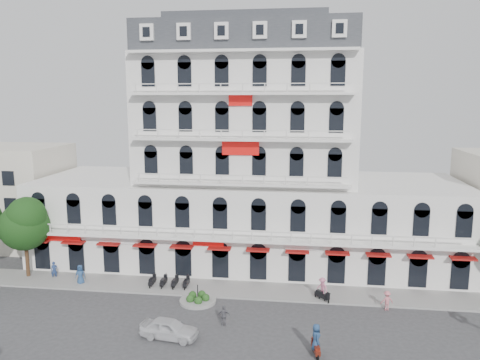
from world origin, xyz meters
name	(u,v)px	position (x,y,z in m)	size (l,w,h in m)	color
ground	(220,339)	(0.00, 0.00, 0.00)	(120.00, 120.00, 0.00)	#38383A
sidewalk	(236,289)	(0.00, 9.00, 0.08)	(53.00, 4.00, 0.16)	gray
main_building	(248,170)	(0.00, 18.00, 9.96)	(45.00, 15.00, 25.80)	silver
flank_building_west	(5,195)	(-30.00, 20.00, 6.00)	(14.00, 10.00, 12.00)	beige
traffic_island	(198,299)	(-3.00, 6.00, 0.26)	(3.20, 3.20, 1.60)	gray
parked_scooter_row	(169,288)	(-6.35, 8.80, 0.00)	(4.40, 1.80, 1.10)	black
tree_west_inner	(25,222)	(-20.95, 9.48, 5.68)	(4.76, 4.76, 8.25)	#382314
parked_car	(169,329)	(-3.75, -0.35, 0.74)	(1.76, 4.37, 1.49)	silver
rider_east	(316,340)	(6.96, -1.46, 1.21)	(0.77, 1.69, 2.36)	maroon
rider_center	(322,289)	(7.77, 7.54, 1.18)	(1.30, 1.31, 2.22)	black
pedestrian_left	(80,275)	(-15.00, 8.47, 0.97)	(0.95, 0.62, 1.94)	navy
pedestrian_mid	(224,316)	(-0.03, 2.07, 0.82)	(0.96, 0.40, 1.64)	slate
pedestrian_right	(387,300)	(13.10, 6.57, 0.84)	(1.08, 0.62, 1.68)	#CC6C77
pedestrian_far	(54,270)	(-18.23, 9.50, 0.87)	(0.63, 0.42, 1.74)	navy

